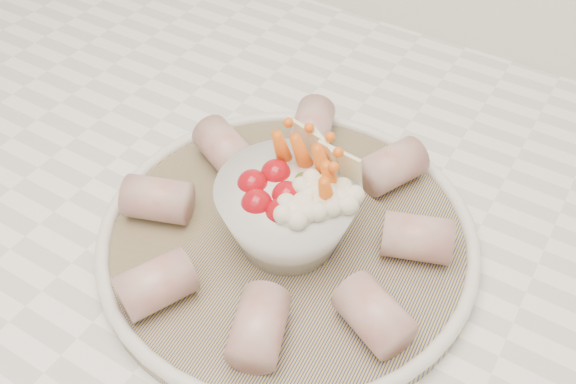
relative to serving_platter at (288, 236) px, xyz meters
The scene contains 3 objects.
serving_platter is the anchor object (origin of this frame).
veggie_bowl 0.04m from the serving_platter, 32.57° to the right, with size 0.12×0.12×0.10m.
cured_meat_rolls 0.02m from the serving_platter, 169.85° to the left, with size 0.28×0.29×0.04m.
Camera 1 is at (0.05, 1.07, 1.35)m, focal length 40.00 mm.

